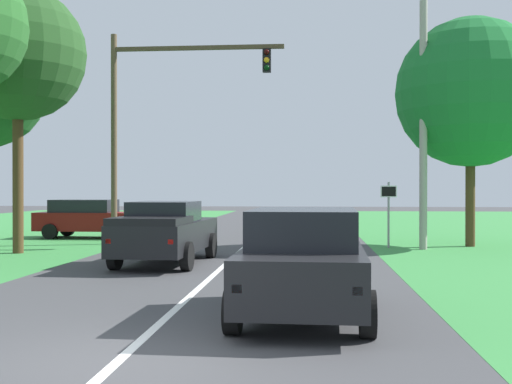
{
  "coord_description": "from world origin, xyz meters",
  "views": [
    {
      "loc": [
        2.47,
        -7.88,
        2.24
      ],
      "look_at": [
        0.42,
        16.32,
        2.09
      ],
      "focal_mm": 44.51,
      "sensor_mm": 36.0,
      "label": 1
    }
  ],
  "objects_px": {
    "keep_moving_sign": "(389,206)",
    "pickup_truck_lead": "(166,231)",
    "red_suv_near": "(303,261)",
    "extra_tree_1": "(18,54)",
    "traffic_light": "(155,107)",
    "utility_pole_right": "(423,125)",
    "oak_tree_right": "(470,93)",
    "crossing_suv_far": "(88,218)"
  },
  "relations": [
    {
      "from": "oak_tree_right",
      "to": "traffic_light",
      "type": "bearing_deg",
      "value": -179.17
    },
    {
      "from": "utility_pole_right",
      "to": "extra_tree_1",
      "type": "relative_size",
      "value": 0.99
    },
    {
      "from": "oak_tree_right",
      "to": "utility_pole_right",
      "type": "distance_m",
      "value": 2.79
    },
    {
      "from": "red_suv_near",
      "to": "keep_moving_sign",
      "type": "height_order",
      "value": "keep_moving_sign"
    },
    {
      "from": "utility_pole_right",
      "to": "oak_tree_right",
      "type": "bearing_deg",
      "value": 34.16
    },
    {
      "from": "keep_moving_sign",
      "to": "pickup_truck_lead",
      "type": "bearing_deg",
      "value": -142.07
    },
    {
      "from": "red_suv_near",
      "to": "traffic_light",
      "type": "xyz_separation_m",
      "value": [
        -6.01,
        13.72,
        4.46
      ]
    },
    {
      "from": "red_suv_near",
      "to": "traffic_light",
      "type": "height_order",
      "value": "traffic_light"
    },
    {
      "from": "red_suv_near",
      "to": "traffic_light",
      "type": "relative_size",
      "value": 0.53
    },
    {
      "from": "keep_moving_sign",
      "to": "traffic_light",
      "type": "bearing_deg",
      "value": 175.43
    },
    {
      "from": "red_suv_near",
      "to": "extra_tree_1",
      "type": "bearing_deg",
      "value": 134.64
    },
    {
      "from": "keep_moving_sign",
      "to": "crossing_suv_far",
      "type": "xyz_separation_m",
      "value": [
        -12.9,
        3.77,
        -0.67
      ]
    },
    {
      "from": "red_suv_near",
      "to": "oak_tree_right",
      "type": "xyz_separation_m",
      "value": [
        6.25,
        13.9,
        4.91
      ]
    },
    {
      "from": "red_suv_near",
      "to": "extra_tree_1",
      "type": "relative_size",
      "value": 0.49
    },
    {
      "from": "traffic_light",
      "to": "utility_pole_right",
      "type": "xyz_separation_m",
      "value": [
        10.25,
        -1.19,
        -0.91
      ]
    },
    {
      "from": "traffic_light",
      "to": "extra_tree_1",
      "type": "relative_size",
      "value": 0.91
    },
    {
      "from": "traffic_light",
      "to": "pickup_truck_lead",
      "type": "bearing_deg",
      "value": -73.42
    },
    {
      "from": "pickup_truck_lead",
      "to": "oak_tree_right",
      "type": "bearing_deg",
      "value": 32.04
    },
    {
      "from": "crossing_suv_far",
      "to": "extra_tree_1",
      "type": "distance_m",
      "value": 9.0
    },
    {
      "from": "traffic_light",
      "to": "crossing_suv_far",
      "type": "distance_m",
      "value": 6.68
    },
    {
      "from": "pickup_truck_lead",
      "to": "traffic_light",
      "type": "xyz_separation_m",
      "value": [
        -1.88,
        6.32,
        4.48
      ]
    },
    {
      "from": "keep_moving_sign",
      "to": "extra_tree_1",
      "type": "xyz_separation_m",
      "value": [
        -12.94,
        -2.98,
        5.27
      ]
    },
    {
      "from": "red_suv_near",
      "to": "traffic_light",
      "type": "distance_m",
      "value": 15.63
    },
    {
      "from": "crossing_suv_far",
      "to": "extra_tree_1",
      "type": "height_order",
      "value": "extra_tree_1"
    },
    {
      "from": "keep_moving_sign",
      "to": "oak_tree_right",
      "type": "xyz_separation_m",
      "value": [
        3.2,
        0.9,
        4.32
      ]
    },
    {
      "from": "red_suv_near",
      "to": "pickup_truck_lead",
      "type": "relative_size",
      "value": 0.83
    },
    {
      "from": "red_suv_near",
      "to": "extra_tree_1",
      "type": "distance_m",
      "value": 15.25
    },
    {
      "from": "crossing_suv_far",
      "to": "utility_pole_right",
      "type": "relative_size",
      "value": 0.5
    },
    {
      "from": "pickup_truck_lead",
      "to": "keep_moving_sign",
      "type": "distance_m",
      "value": 9.13
    },
    {
      "from": "crossing_suv_far",
      "to": "keep_moving_sign",
      "type": "bearing_deg",
      "value": -16.31
    },
    {
      "from": "traffic_light",
      "to": "utility_pole_right",
      "type": "height_order",
      "value": "utility_pole_right"
    },
    {
      "from": "pickup_truck_lead",
      "to": "traffic_light",
      "type": "distance_m",
      "value": 7.97
    },
    {
      "from": "keep_moving_sign",
      "to": "extra_tree_1",
      "type": "bearing_deg",
      "value": -167.02
    },
    {
      "from": "oak_tree_right",
      "to": "keep_moving_sign",
      "type": "bearing_deg",
      "value": -164.28
    },
    {
      "from": "red_suv_near",
      "to": "oak_tree_right",
      "type": "distance_m",
      "value": 16.01
    },
    {
      "from": "oak_tree_right",
      "to": "extra_tree_1",
      "type": "xyz_separation_m",
      "value": [
        -16.14,
        -3.88,
        0.95
      ]
    },
    {
      "from": "keep_moving_sign",
      "to": "utility_pole_right",
      "type": "xyz_separation_m",
      "value": [
        1.19,
        -0.46,
        2.96
      ]
    },
    {
      "from": "pickup_truck_lead",
      "to": "utility_pole_right",
      "type": "bearing_deg",
      "value": 31.52
    },
    {
      "from": "extra_tree_1",
      "to": "keep_moving_sign",
      "type": "bearing_deg",
      "value": 12.98
    },
    {
      "from": "traffic_light",
      "to": "red_suv_near",
      "type": "bearing_deg",
      "value": -66.33
    },
    {
      "from": "traffic_light",
      "to": "extra_tree_1",
      "type": "bearing_deg",
      "value": -136.27
    },
    {
      "from": "oak_tree_right",
      "to": "extra_tree_1",
      "type": "relative_size",
      "value": 0.95
    }
  ]
}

